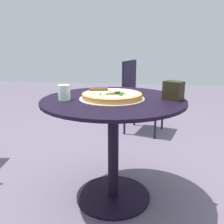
{
  "coord_description": "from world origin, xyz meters",
  "views": [
    {
      "loc": [
        -0.2,
        1.46,
        1.0
      ],
      "look_at": [
        0.01,
        -0.0,
        0.6
      ],
      "focal_mm": 39.64,
      "sensor_mm": 36.0,
      "label": 1
    }
  ],
  "objects": [
    {
      "name": "patio_table",
      "position": [
        0.0,
        0.0,
        0.49
      ],
      "size": [
        0.88,
        0.88,
        0.68
      ],
      "color": "black",
      "rests_on": "ground"
    },
    {
      "name": "pizza_on_tray",
      "position": [
        0.01,
        -0.0,
        0.7
      ],
      "size": [
        0.4,
        0.4,
        0.05
      ],
      "color": "silver",
      "rests_on": "patio_table"
    },
    {
      "name": "ground_plane",
      "position": [
        0.0,
        0.0,
        0.0
      ],
      "size": [
        10.0,
        10.0,
        0.0
      ],
      "primitive_type": "plane",
      "color": "slate"
    },
    {
      "name": "pizza_server",
      "position": [
        0.03,
        0.03,
        0.74
      ],
      "size": [
        0.22,
        0.1,
        0.02
      ],
      "color": "silver",
      "rests_on": "pizza_on_tray"
    },
    {
      "name": "drinking_cup",
      "position": [
        0.28,
        0.07,
        0.73
      ],
      "size": [
        0.07,
        0.07,
        0.09
      ],
      "primitive_type": "cylinder",
      "color": "white",
      "rests_on": "patio_table"
    },
    {
      "name": "patio_chair_near",
      "position": [
        -0.11,
        -1.37,
        0.49
      ],
      "size": [
        0.51,
        0.51,
        0.83
      ],
      "color": "black",
      "rests_on": "ground"
    },
    {
      "name": "napkin_dispenser",
      "position": [
        -0.36,
        -0.02,
        0.74
      ],
      "size": [
        0.13,
        0.12,
        0.11
      ],
      "primitive_type": "cube",
      "rotation": [
        0.0,
        0.0,
        5.71
      ],
      "color": "black",
      "rests_on": "patio_table"
    }
  ]
}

